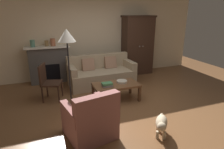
{
  "coord_description": "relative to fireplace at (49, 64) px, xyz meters",
  "views": [
    {
      "loc": [
        -1.68,
        -3.66,
        2.09
      ],
      "look_at": [
        -0.07,
        0.75,
        0.55
      ],
      "focal_mm": 30.82,
      "sensor_mm": 36.0,
      "label": 1
    }
  ],
  "objects": [
    {
      "name": "ground_plane",
      "position": [
        1.55,
        -2.3,
        -0.57
      ],
      "size": [
        9.6,
        9.6,
        0.0
      ],
      "primitive_type": "plane",
      "color": "brown"
    },
    {
      "name": "back_wall",
      "position": [
        1.55,
        0.25,
        0.83
      ],
      "size": [
        7.2,
        0.1,
        2.8
      ],
      "primitive_type": "cube",
      "color": "beige",
      "rests_on": "ground"
    },
    {
      "name": "fireplace",
      "position": [
        0.0,
        0.0,
        0.0
      ],
      "size": [
        1.26,
        0.48,
        1.12
      ],
      "color": "#4C4947",
      "rests_on": "ground"
    },
    {
      "name": "armoire",
      "position": [
        2.95,
        -0.08,
        0.42
      ],
      "size": [
        1.06,
        0.57,
        1.97
      ],
      "color": "#382319",
      "rests_on": "ground"
    },
    {
      "name": "couch",
      "position": [
        1.44,
        -0.74,
        -0.25
      ],
      "size": [
        1.95,
        0.92,
        0.86
      ],
      "color": "tan",
      "rests_on": "ground"
    },
    {
      "name": "coffee_table",
      "position": [
        1.46,
        -1.9,
        -0.2
      ],
      "size": [
        1.1,
        0.6,
        0.42
      ],
      "color": "brown",
      "rests_on": "ground"
    },
    {
      "name": "fruit_bowl",
      "position": [
        1.63,
        -1.86,
        -0.12
      ],
      "size": [
        0.26,
        0.26,
        0.05
      ],
      "primitive_type": "cylinder",
      "color": "beige",
      "rests_on": "coffee_table"
    },
    {
      "name": "book_stack",
      "position": [
        1.2,
        -1.98,
        -0.1
      ],
      "size": [
        0.25,
        0.19,
        0.09
      ],
      "color": "gray",
      "rests_on": "coffee_table"
    },
    {
      "name": "mantel_vase_jade",
      "position": [
        -0.38,
        -0.02,
        0.65
      ],
      "size": [
        0.13,
        0.13,
        0.2
      ],
      "primitive_type": "cylinder",
      "color": "slate",
      "rests_on": "fireplace"
    },
    {
      "name": "mantel_vase_bronze",
      "position": [
        0.0,
        -0.02,
        0.64
      ],
      "size": [
        0.1,
        0.1,
        0.17
      ],
      "primitive_type": "cylinder",
      "color": "olive",
      "rests_on": "fireplace"
    },
    {
      "name": "mantel_vase_terracotta",
      "position": [
        0.18,
        -0.02,
        0.66
      ],
      "size": [
        0.14,
        0.14,
        0.22
      ],
      "primitive_type": "cylinder",
      "color": "#A86042",
      "rests_on": "fireplace"
    },
    {
      "name": "armchair_near_left",
      "position": [
        0.52,
        -3.12,
        -0.25
      ],
      "size": [
        0.91,
        0.91,
        0.88
      ],
      "color": "#935B56",
      "rests_on": "ground"
    },
    {
      "name": "side_chair_wooden",
      "position": [
        -0.09,
        -1.32,
        -0.06
      ],
      "size": [
        0.56,
        0.56,
        0.9
      ],
      "color": "#382319",
      "rests_on": "ground"
    },
    {
      "name": "floor_lamp",
      "position": [
        0.35,
        -1.98,
        0.96
      ],
      "size": [
        0.36,
        0.36,
        1.77
      ],
      "color": "black",
      "rests_on": "ground"
    },
    {
      "name": "dog",
      "position": [
        1.67,
        -3.53,
        -0.32
      ],
      "size": [
        0.41,
        0.49,
        0.39
      ],
      "color": "beige",
      "rests_on": "ground"
    }
  ]
}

